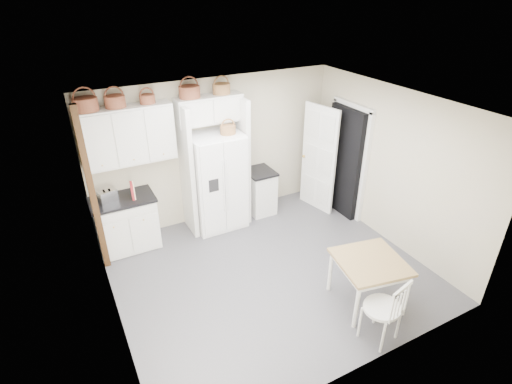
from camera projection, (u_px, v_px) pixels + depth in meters
floor at (270, 271)px, 6.21m from camera, size 4.50×4.50×0.00m
ceiling at (273, 108)px, 4.98m from camera, size 4.50×4.50×0.00m
wall_back at (216, 151)px, 7.15m from camera, size 4.50×0.00×4.50m
wall_left at (104, 242)px, 4.67m from camera, size 0.00×4.00×4.00m
wall_right at (391, 167)px, 6.52m from camera, size 0.00×4.00×4.00m
refrigerator at (217, 181)px, 7.03m from camera, size 0.90×0.73×1.75m
base_cab_left at (126, 224)px, 6.59m from camera, size 0.96×0.61×0.89m
base_cab_right at (260, 192)px, 7.64m from camera, size 0.47×0.56×0.82m
dining_table at (367, 282)px, 5.47m from camera, size 1.01×1.01×0.72m
windsor_chair at (382, 308)px, 4.85m from camera, size 0.57×0.54×0.99m
counter_left at (122, 199)px, 6.38m from camera, size 1.00×0.65×0.04m
counter_right at (260, 172)px, 7.44m from camera, size 0.50×0.60×0.04m
toaster at (108, 196)px, 6.24m from camera, size 0.31×0.23×0.19m
cookbook_red at (132, 191)px, 6.31m from camera, size 0.06×0.18×0.26m
cookbook_cream at (133, 191)px, 6.32m from camera, size 0.06×0.18×0.26m
basket_upper_a at (86, 105)px, 5.65m from camera, size 0.34×0.34×0.19m
basket_upper_b at (115, 102)px, 5.82m from camera, size 0.30×0.30×0.18m
basket_upper_c at (147, 99)px, 6.03m from camera, size 0.23×0.23×0.13m
basket_bridge_a at (190, 92)px, 6.29m from camera, size 0.34×0.34×0.19m
basket_bridge_b at (222, 89)px, 6.52m from camera, size 0.29×0.29×0.17m
basket_fridge_b at (228, 130)px, 6.59m from camera, size 0.26×0.26×0.14m
upper_cabinet at (128, 135)px, 6.12m from camera, size 1.40×0.34×0.90m
bridge_cabinet at (209, 109)px, 6.57m from camera, size 1.12×0.34×0.45m
fridge_panel_left at (187, 172)px, 6.72m from camera, size 0.08×0.60×2.30m
fridge_panel_right at (241, 160)px, 7.14m from camera, size 0.08×0.60×2.30m
trim_post at (92, 193)px, 5.74m from camera, size 0.09×0.09×2.60m
doorway_void at (345, 162)px, 7.39m from camera, size 0.18×0.85×2.05m
door_slab at (319, 159)px, 7.51m from camera, size 0.21×0.79×2.05m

